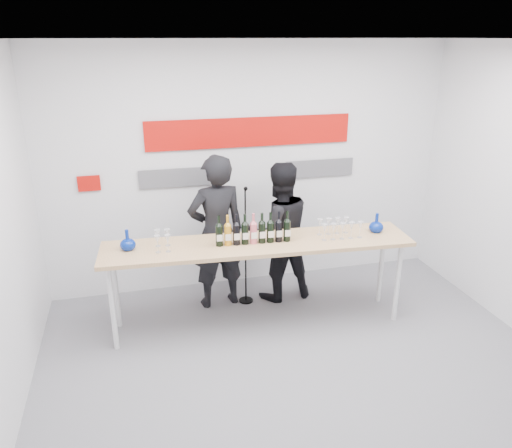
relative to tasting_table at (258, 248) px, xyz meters
name	(u,v)px	position (x,y,z in m)	size (l,w,h in m)	color
ground	(300,368)	(0.18, -0.90, -0.91)	(5.00, 5.00, 0.00)	slate
back_wall	(250,168)	(0.18, 1.10, 0.59)	(5.00, 0.04, 3.00)	silver
signage	(246,144)	(0.13, 1.07, 0.90)	(3.38, 0.02, 0.79)	#B80D07
tasting_table	(258,248)	(0.00, 0.00, 0.00)	(3.31, 0.87, 0.98)	tan
wine_bottles	(253,229)	(-0.06, -0.02, 0.24)	(0.80, 0.13, 0.33)	black
decanter_left	(127,240)	(-1.34, 0.14, 0.18)	(0.16, 0.16, 0.21)	navy
decanter_right	(377,223)	(1.34, -0.04, 0.18)	(0.16, 0.16, 0.21)	navy
glasses_left	(163,241)	(-0.99, 0.07, 0.17)	(0.17, 0.23, 0.18)	silver
glasses_right	(338,229)	(0.87, -0.07, 0.17)	(0.46, 0.25, 0.18)	silver
presenter_left	(217,233)	(-0.35, 0.55, 0.00)	(0.67, 0.44, 1.83)	black
presenter_right	(279,232)	(0.39, 0.55, -0.06)	(0.82, 0.64, 1.69)	black
mic_stand	(246,268)	(-0.02, 0.50, -0.46)	(0.17, 0.17, 1.46)	black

